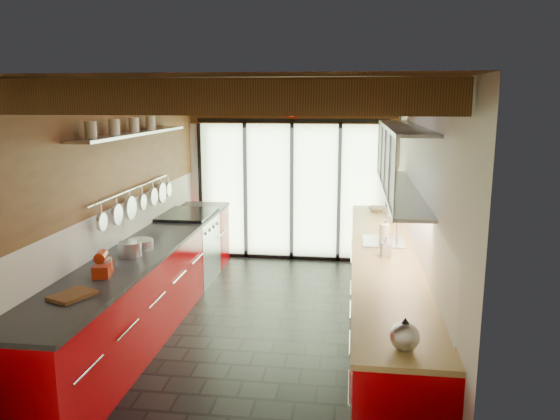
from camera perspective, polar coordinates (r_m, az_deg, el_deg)
The scene contains 18 objects.
ground at distance 6.11m, azimuth -1.70°, elevation -12.29°, with size 5.50×5.50×0.00m, color black.
room_shell at distance 5.65m, azimuth -1.80°, elevation 3.24°, with size 5.50×5.50×5.50m.
ceiling_beams at distance 5.97m, azimuth -1.25°, elevation 11.47°, with size 3.14×5.06×4.90m.
glass_door at distance 8.30m, azimuth 1.25°, elevation 5.94°, with size 2.95×0.10×2.90m.
left_counter at distance 6.27m, azimuth -13.41°, elevation -7.48°, with size 0.68×5.00×0.92m.
range_stove at distance 7.57m, azimuth -9.52°, elevation -3.93°, with size 0.66×0.90×0.97m.
right_counter at distance 5.88m, azimuth 10.76°, elevation -8.63°, with size 0.68×5.00×0.92m.
sink_assembly at distance 6.12m, azimuth 10.87°, elevation -2.95°, with size 0.45×0.52×0.43m.
upper_cabinets_right at distance 5.87m, azimuth 12.64°, elevation 5.21°, with size 0.34×3.00×3.00m.
left_wall_fixtures at distance 6.32m, azimuth -14.70°, elevation 4.94°, with size 0.28×2.60×0.96m.
stand_mixer at distance 5.14m, azimuth -18.02°, elevation -5.53°, with size 0.20×0.28×0.23m.
pot_large at distance 5.67m, azimuth -15.40°, elevation -3.97°, with size 0.23×0.23×0.15m, color silver.
pot_small at distance 5.91m, azimuth -14.39°, elevation -3.50°, with size 0.27×0.27×0.10m, color silver.
cutting_board at distance 4.70m, azimuth -20.88°, elevation -8.32°, with size 0.24×0.33×0.03m, color brown.
kettle at distance 3.59m, azimuth 12.91°, elevation -12.60°, with size 0.19×0.23×0.22m.
paper_towel at distance 5.92m, azimuth 10.82°, elevation -2.63°, with size 0.14×0.14×0.29m.
soap_bottle at distance 5.56m, azimuth 11.02°, elevation -3.73°, with size 0.09×0.10×0.21m, color silver.
bowl at distance 7.80m, azimuth 10.07°, elevation 0.12°, with size 0.24×0.24×0.06m, color silver.
Camera 1 is at (0.92, -5.52, 2.47)m, focal length 35.00 mm.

